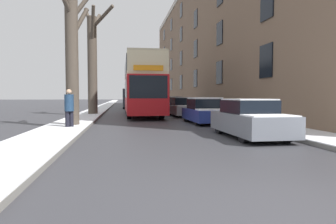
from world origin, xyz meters
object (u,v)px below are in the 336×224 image
parked_car_4 (162,104)px  oncoming_van (130,98)px  parked_car_1 (205,111)px  bare_tree_left_0 (73,48)px  parked_car_3 (171,105)px  parked_car_2 (183,107)px  pedestrian_left_sidewalk (69,108)px  parked_car_0 (250,119)px  double_decker_bus (142,84)px  bare_tree_left_1 (93,59)px

parked_car_4 → oncoming_van: oncoming_van is taller
parked_car_4 → parked_car_1: bearing=-90.0°
bare_tree_left_0 → parked_car_3: bearing=62.3°
parked_car_2 → parked_car_1: bearing=-90.0°
bare_tree_left_0 → parked_car_4: bearing=70.6°
pedestrian_left_sidewalk → parked_car_0: bearing=-57.9°
parked_car_2 → parked_car_4: 11.91m
double_decker_bus → parked_car_2: size_ratio=2.58×
bare_tree_left_0 → parked_car_0: bare_tree_left_0 is taller
double_decker_bus → parked_car_4: 11.26m
bare_tree_left_0 → parked_car_0: bearing=-32.6°
parked_car_3 → parked_car_4: 6.45m
bare_tree_left_1 → pedestrian_left_sidewalk: (-0.07, -10.39, -3.40)m
parked_car_1 → oncoming_van: size_ratio=0.82×
parked_car_0 → parked_car_4: 23.96m
double_decker_bus → parked_car_4: size_ratio=2.76×
parked_car_0 → oncoming_van: bearing=97.2°
bare_tree_left_0 → parked_car_4: size_ratio=1.93×
bare_tree_left_0 → parked_car_2: (6.87, 7.65, -3.10)m
parked_car_3 → pedestrian_left_sidewalk: (-6.91, -14.12, 0.30)m
parked_car_1 → bare_tree_left_0: bearing=-167.4°
parked_car_1 → bare_tree_left_1: bearing=131.1°
parked_car_1 → pedestrian_left_sidewalk: (-6.91, -2.54, 0.33)m
bare_tree_left_1 → parked_car_1: bare_tree_left_1 is taller
pedestrian_left_sidewalk → bare_tree_left_1: bearing=57.8°
double_decker_bus → parked_car_1: double_decker_bus is taller
parked_car_2 → pedestrian_left_sidewalk: pedestrian_left_sidewalk is taller
parked_car_2 → parked_car_3: 5.46m
double_decker_bus → parked_car_3: double_decker_bus is taller
bare_tree_left_0 → bare_tree_left_1: 9.40m
bare_tree_left_1 → parked_car_4: (6.84, 10.19, -3.78)m
pedestrian_left_sidewalk → parked_car_2: bearing=19.6°
oncoming_van → parked_car_1: bearing=-80.9°
parked_car_0 → parked_car_1: 5.93m
oncoming_van → pedestrian_left_sidewalk: (-3.37, -24.56, -0.32)m
bare_tree_left_1 → parked_car_4: size_ratio=2.01×
double_decker_bus → parked_car_2: double_decker_bus is taller
double_decker_bus → parked_car_1: size_ratio=2.77×
bare_tree_left_1 → oncoming_van: bare_tree_left_1 is taller
parked_car_3 → double_decker_bus: bearing=-125.8°
double_decker_bus → oncoming_van: size_ratio=2.27×
parked_car_0 → parked_car_3: bearing=90.0°
bare_tree_left_0 → oncoming_van: (3.33, 23.55, -2.45)m
double_decker_bus → pedestrian_left_sidewalk: 10.72m
parked_car_4 → oncoming_van: 5.38m
parked_car_1 → parked_car_4: 18.03m
parked_car_2 → parked_car_0: bearing=-90.0°
parked_car_0 → parked_car_2: parked_car_2 is taller
bare_tree_left_1 → parked_car_2: bearing=-14.2°
bare_tree_left_1 → parked_car_2: size_ratio=1.88×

